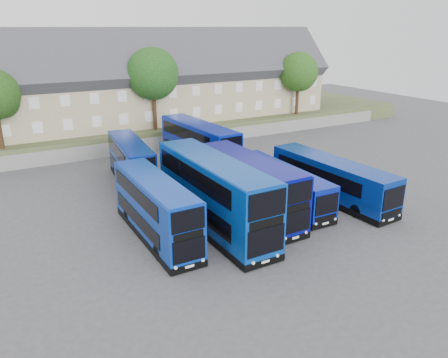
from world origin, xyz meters
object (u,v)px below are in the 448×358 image
Objects in this scene: dd_front_mid at (214,195)px; tree_mid at (154,76)px; tree_east at (299,73)px; tree_far at (301,65)px; coach_east_a at (281,186)px; dd_front_left at (156,210)px.

dd_front_mid is 23.79m from tree_mid.
tree_far is at bearing 49.40° from tree_east.
coach_east_a is at bearing -130.56° from tree_far.
tree_mid is 20.02m from tree_east.
tree_mid is 1.06× the size of tree_far.
tree_far is at bearing 39.41° from dd_front_left.
dd_front_mid is at bearing -8.31° from dd_front_left.
tree_far reaches higher than tree_east.
tree_east is at bearing 41.50° from dd_front_mid.
tree_mid is 1.12× the size of tree_east.
coach_east_a is 27.91m from tree_east.
tree_east is (28.47, 21.61, 5.41)m from dd_front_left.
tree_east reaches higher than dd_front_mid.
dd_front_left is 1.18× the size of tree_far.
coach_east_a is (6.73, 1.45, -0.99)m from dd_front_mid.
tree_far is at bearing 14.04° from tree_mid.
tree_mid reaches higher than tree_east.
coach_east_a is 22.35m from tree_mid.
dd_front_left is 4.08m from dd_front_mid.
dd_front_left is 10.80m from coach_east_a.
tree_far reaches higher than dd_front_left.
dd_front_mid is 33.38m from tree_east.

